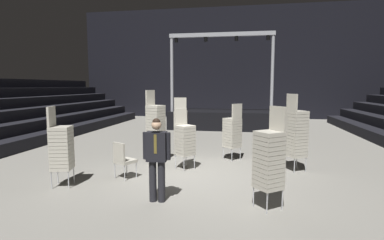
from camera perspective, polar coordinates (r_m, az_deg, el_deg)
ground_plane at (r=7.97m, az=0.43°, el=-11.02°), size 22.00×30.00×0.10m
arena_end_wall at (r=22.60m, az=6.87°, el=10.63°), size 22.00×0.30×8.00m
stage_riser at (r=17.00m, az=5.67°, el=0.48°), size 5.66×2.92×5.03m
man_with_tie at (r=6.13m, az=-6.68°, el=-6.59°), size 0.57×0.25×1.71m
chair_stack_front_left at (r=9.34m, az=-6.91°, el=-1.19°), size 0.56×0.56×2.22m
chair_stack_front_right at (r=8.75m, az=19.16°, el=-2.30°), size 0.60×0.60×2.14m
chair_stack_mid_left at (r=9.64m, az=7.64°, el=-2.21°), size 0.62×0.62×1.79m
chair_stack_mid_right at (r=8.52m, az=-1.39°, el=-3.59°), size 0.62×0.62×1.71m
chair_stack_mid_centre at (r=5.92m, az=14.40°, el=-7.04°), size 0.62×0.62×1.96m
chair_stack_rear_left at (r=7.66m, az=-23.53°, el=-4.64°), size 0.53×0.53×1.88m
chair_stack_rear_right at (r=10.19m, az=-2.14°, el=-1.21°), size 0.50×0.50×1.96m
loose_chair_near_man at (r=7.86m, az=-12.90°, el=-7.03°), size 0.60×0.60×0.95m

